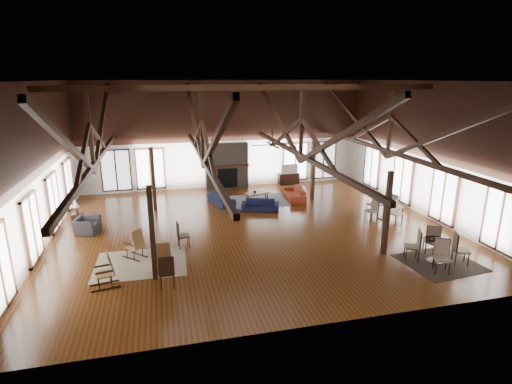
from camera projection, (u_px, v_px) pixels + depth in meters
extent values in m
plane|color=brown|center=(253.00, 229.00, 16.78)|extent=(16.00, 16.00, 0.00)
cube|color=black|center=(253.00, 81.00, 15.12)|extent=(16.00, 14.00, 0.02)
cube|color=white|center=(225.00, 135.00, 22.49)|extent=(16.00, 0.02, 6.00)
cube|color=white|center=(321.00, 215.00, 9.41)|extent=(16.00, 0.02, 6.00)
cube|color=white|center=(34.00, 169.00, 14.14)|extent=(0.02, 14.00, 6.00)
cube|color=white|center=(428.00, 150.00, 17.76)|extent=(0.02, 14.00, 6.00)
cube|color=#331D0E|center=(253.00, 88.00, 15.19)|extent=(15.60, 0.18, 0.22)
cube|color=#331D0E|center=(94.00, 165.00, 14.58)|extent=(0.16, 13.70, 0.18)
cube|color=#331D0E|center=(90.00, 128.00, 14.21)|extent=(0.14, 0.14, 2.70)
cube|color=#331D0E|center=(102.00, 121.00, 17.51)|extent=(0.15, 7.07, 3.12)
cube|color=#331D0E|center=(70.00, 147.00, 10.97)|extent=(0.15, 7.07, 3.12)
cube|color=#331D0E|center=(203.00, 160.00, 15.49)|extent=(0.16, 13.70, 0.18)
cube|color=#331D0E|center=(202.00, 125.00, 15.11)|extent=(0.14, 0.14, 2.70)
cube|color=#331D0E|center=(194.00, 119.00, 18.42)|extent=(0.15, 7.07, 3.12)
cube|color=#331D0E|center=(215.00, 142.00, 11.88)|extent=(0.15, 7.07, 3.12)
cube|color=#331D0E|center=(301.00, 155.00, 16.39)|extent=(0.16, 13.70, 0.18)
cube|color=#331D0E|center=(302.00, 122.00, 16.02)|extent=(0.14, 0.14, 2.70)
cube|color=#331D0E|center=(277.00, 117.00, 19.32)|extent=(0.15, 7.07, 3.12)
cube|color=#331D0E|center=(339.00, 137.00, 12.78)|extent=(0.15, 7.07, 3.12)
cube|color=#331D0E|center=(388.00, 151.00, 17.30)|extent=(0.16, 13.70, 0.18)
cube|color=#331D0E|center=(391.00, 120.00, 16.92)|extent=(0.14, 0.14, 2.70)
cube|color=#331D0E|center=(352.00, 115.00, 20.23)|extent=(0.15, 7.07, 3.12)
cube|color=#331D0E|center=(446.00, 133.00, 13.69)|extent=(0.15, 7.07, 3.12)
cube|color=#331D0E|center=(152.00, 234.00, 12.19)|extent=(0.16, 0.16, 3.05)
cube|color=#331D0E|center=(387.00, 214.00, 14.00)|extent=(0.16, 0.16, 3.05)
cube|color=#331D0E|center=(153.00, 179.00, 18.72)|extent=(0.16, 0.16, 3.05)
cube|color=#331D0E|center=(313.00, 170.00, 20.53)|extent=(0.16, 0.16, 3.05)
cube|color=#62574B|center=(226.00, 166.00, 22.66)|extent=(2.40, 0.62, 2.60)
cube|color=black|center=(228.00, 178.00, 22.54)|extent=(1.10, 0.06, 1.10)
cube|color=#371910|center=(227.00, 166.00, 22.39)|extent=(2.50, 0.20, 0.12)
cylinder|color=black|center=(272.00, 135.00, 14.84)|extent=(0.04, 0.04, 0.70)
cylinder|color=black|center=(272.00, 145.00, 14.94)|extent=(0.20, 0.20, 0.10)
cube|color=black|center=(284.00, 144.00, 15.04)|extent=(0.70, 0.12, 0.02)
cube|color=black|center=(269.00, 143.00, 15.36)|extent=(0.12, 0.70, 0.02)
cube|color=black|center=(261.00, 145.00, 14.84)|extent=(0.70, 0.12, 0.02)
cube|color=black|center=(276.00, 147.00, 14.52)|extent=(0.12, 0.70, 0.02)
imported|color=#121534|center=(260.00, 205.00, 19.04)|extent=(1.89, 1.17, 0.52)
imported|color=#121933|center=(221.00, 198.00, 20.09)|extent=(1.99, 1.22, 0.54)
imported|color=maroon|center=(295.00, 193.00, 20.82)|extent=(2.18, 1.10, 0.61)
cube|color=brown|center=(257.00, 193.00, 20.39)|extent=(1.37, 1.01, 0.06)
cube|color=brown|center=(248.00, 199.00, 20.15)|extent=(0.06, 0.06, 0.41)
cube|color=brown|center=(246.00, 197.00, 20.53)|extent=(0.06, 0.06, 0.41)
cube|color=brown|center=(268.00, 198.00, 20.39)|extent=(0.06, 0.06, 0.41)
cube|color=brown|center=(266.00, 196.00, 20.76)|extent=(0.06, 0.06, 0.41)
imported|color=#B2B2B2|center=(255.00, 191.00, 20.30)|extent=(0.18, 0.18, 0.18)
imported|color=#252527|center=(87.00, 225.00, 16.27)|extent=(1.17, 1.08, 0.64)
cube|color=black|center=(78.00, 220.00, 17.02)|extent=(0.43, 0.43, 0.58)
cylinder|color=black|center=(76.00, 209.00, 16.89)|extent=(0.08, 0.08, 0.35)
cone|color=beige|center=(76.00, 204.00, 16.83)|extent=(0.31, 0.31, 0.25)
cube|color=#905F36|center=(134.00, 247.00, 14.00)|extent=(0.65, 0.65, 0.05)
cube|color=#905F36|center=(138.00, 239.00, 13.80)|extent=(0.46, 0.46, 0.67)
cube|color=black|center=(131.00, 259.00, 13.94)|extent=(0.62, 0.62, 0.05)
cube|color=black|center=(139.00, 255.00, 14.26)|extent=(0.62, 0.62, 0.05)
cube|color=#905F36|center=(164.00, 258.00, 13.14)|extent=(0.45, 0.43, 0.05)
cube|color=#905F36|center=(163.00, 252.00, 12.87)|extent=(0.44, 0.18, 0.64)
cube|color=black|center=(159.00, 269.00, 13.20)|extent=(0.06, 0.78, 0.05)
cube|color=black|center=(170.00, 268.00, 13.29)|extent=(0.06, 0.78, 0.05)
cube|color=#905F36|center=(104.00, 274.00, 12.01)|extent=(0.54, 0.56, 0.05)
cube|color=#905F36|center=(111.00, 263.00, 12.01)|extent=(0.27, 0.50, 0.69)
cube|color=black|center=(106.00, 289.00, 11.95)|extent=(0.84, 0.21, 0.05)
cube|color=black|center=(105.00, 283.00, 12.30)|extent=(0.84, 0.21, 0.05)
cube|color=black|center=(183.00, 236.00, 14.82)|extent=(0.48, 0.48, 0.05)
cube|color=black|center=(178.00, 230.00, 14.68)|extent=(0.09, 0.43, 0.56)
cylinder|color=black|center=(184.00, 242.00, 14.88)|extent=(0.03, 0.03, 0.46)
cube|color=black|center=(167.00, 272.00, 11.99)|extent=(0.46, 0.46, 0.05)
cube|color=black|center=(166.00, 266.00, 11.71)|extent=(0.46, 0.05, 0.60)
cylinder|color=black|center=(167.00, 280.00, 12.05)|extent=(0.04, 0.04, 0.49)
cylinder|color=black|center=(437.00, 241.00, 13.57)|extent=(0.90, 0.90, 0.04)
cylinder|color=black|center=(436.00, 251.00, 13.67)|extent=(0.10, 0.10, 0.75)
cylinder|color=black|center=(435.00, 261.00, 13.78)|extent=(0.54, 0.54, 0.04)
cylinder|color=black|center=(385.00, 203.00, 17.83)|extent=(0.85, 0.85, 0.04)
cylinder|color=black|center=(384.00, 210.00, 17.92)|extent=(0.10, 0.10, 0.70)
cylinder|color=black|center=(383.00, 218.00, 18.02)|extent=(0.51, 0.51, 0.04)
imported|color=#B2B2B2|center=(437.00, 239.00, 13.57)|extent=(0.13, 0.13, 0.09)
imported|color=#B2B2B2|center=(385.00, 202.00, 17.72)|extent=(0.14, 0.14, 0.10)
cube|color=black|center=(289.00, 179.00, 23.85)|extent=(1.24, 0.47, 0.62)
imported|color=#B2B2B2|center=(289.00, 169.00, 23.69)|extent=(1.01, 0.16, 0.58)
cube|color=tan|center=(141.00, 264.00, 13.63)|extent=(3.08, 2.46, 0.01)
cube|color=#1A264A|center=(256.00, 201.00, 20.53)|extent=(3.19, 2.45, 0.01)
cube|color=black|center=(440.00, 263.00, 13.69)|extent=(2.60, 2.40, 0.01)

